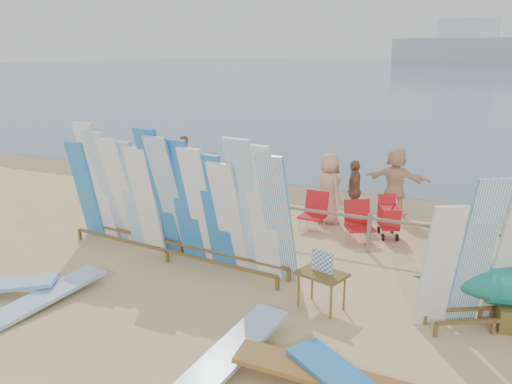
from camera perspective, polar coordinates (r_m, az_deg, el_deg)
The scene contains 21 objects.
ground at distance 10.42m, azimuth -3.43°, elevation -10.04°, with size 160.00×160.00×0.00m, color #D4B27A.
ocean at distance 136.40m, azimuth 24.20°, elevation 11.63°, with size 320.00×240.00×0.02m, color #415D75.
wet_sand_strip at distance 16.71m, azimuth 8.61°, elevation -0.58°, with size 40.00×2.60×0.01m, color olive.
distant_ship at distance 188.99m, azimuth 21.25°, elevation 14.04°, with size 45.00×8.00×14.00m.
fence at distance 12.73m, azimuth 3.08°, elevation -2.34°, with size 12.08×0.08×0.90m.
main_surfboard_rack at distance 11.48m, azimuth -8.84°, elevation -1.00°, with size 5.74×1.31×2.85m.
side_surfboard_rack at distance 9.34m, azimuth 23.83°, elevation -6.60°, with size 2.28×1.73×2.57m.
vendor_table at distance 9.55m, azimuth 6.89°, elevation -10.16°, with size 0.93×0.76×1.08m.
flat_board_b at distance 8.13m, azimuth -2.98°, elevation -17.74°, with size 0.56×2.70×0.07m, color #8BB3DF.
flat_board_a at distance 10.42m, azimuth -21.93°, elevation -11.15°, with size 0.56×2.70×0.07m, color #8BB3DF.
beach_chair_left at distance 13.60m, azimuth 6.00°, elevation -2.83°, with size 0.64×0.66×0.95m.
beach_chair_right at distance 12.89m, azimuth 10.79°, elevation -3.99°, with size 0.85×0.86×0.97m.
stroller at distance 13.35m, azimuth 13.76°, elevation -2.98°, with size 0.75×0.86×0.99m.
beachgoer_2 at distance 15.34m, azimuth -4.57°, elevation 1.31°, with size 0.79×0.38×1.63m, color beige.
beachgoer_1 at distance 15.65m, azimuth -1.19°, elevation 1.93°, with size 0.65×0.36×1.79m, color #8C6042.
beachgoer_extra_1 at distance 17.56m, azimuth -7.54°, elevation 3.11°, with size 1.01×0.44×1.73m, color #8C6042.
beachgoer_6 at distance 14.04m, azimuth 7.66°, elevation 0.40°, with size 0.90×0.43×1.84m, color tan.
beachgoer_5 at distance 15.06m, azimuth 14.47°, elevation 1.11°, with size 1.74×0.56×1.87m, color beige.
beachgoer_4 at distance 14.40m, azimuth 10.29°, elevation 0.18°, with size 0.94×0.41×1.61m, color #8C6042.
beachgoer_0 at distance 16.44m, azimuth -16.23°, elevation 2.03°, with size 0.90×0.43×1.83m, color tan.
beachgoer_3 at distance 15.22m, azimuth -0.48°, elevation 1.12°, with size 1.01×0.42×1.56m, color tan.
Camera 1 is at (4.64, -8.25, 4.36)m, focal length 38.00 mm.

